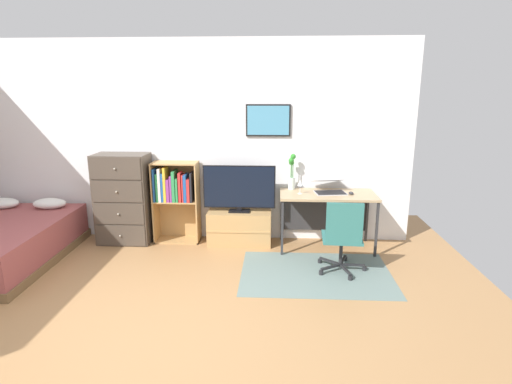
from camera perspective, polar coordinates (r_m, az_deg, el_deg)
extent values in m
plane|color=#A87A4C|center=(3.90, -17.00, -18.07)|extent=(7.20, 7.20, 0.00)
cube|color=white|center=(5.70, -9.73, 6.90)|extent=(6.12, 0.06, 2.70)
cube|color=black|center=(5.48, 1.71, 9.95)|extent=(0.59, 0.02, 0.42)
cube|color=#4C93B7|center=(5.47, 1.71, 9.94)|extent=(0.55, 0.01, 0.38)
cube|color=slate|center=(4.81, 8.33, -11.12)|extent=(1.70, 1.20, 0.01)
ellipsoid|color=white|center=(6.55, -31.87, -1.34)|extent=(0.45, 0.29, 0.14)
ellipsoid|color=white|center=(6.22, -26.82, -1.44)|extent=(0.45, 0.29, 0.14)
cube|color=#4C4238|center=(5.82, -17.93, -0.88)|extent=(0.70, 0.42, 1.22)
cube|color=#493F35|center=(5.75, -18.35, -5.79)|extent=(0.66, 0.01, 0.28)
sphere|color=#A59E8C|center=(5.74, -18.41, -5.85)|extent=(0.03, 0.03, 0.03)
cube|color=#493F35|center=(5.66, -18.58, -2.92)|extent=(0.66, 0.01, 0.28)
sphere|color=#A59E8C|center=(5.65, -18.64, -2.96)|extent=(0.03, 0.03, 0.03)
cube|color=#493F35|center=(5.58, -18.82, 0.05)|extent=(0.66, 0.01, 0.28)
sphere|color=#A59E8C|center=(5.57, -18.88, 0.01)|extent=(0.03, 0.03, 0.03)
cube|color=#493F35|center=(5.52, -19.06, 3.09)|extent=(0.66, 0.01, 0.28)
sphere|color=#A59E8C|center=(5.51, -19.12, 3.05)|extent=(0.03, 0.03, 0.03)
cube|color=tan|center=(5.75, -13.87, -1.35)|extent=(0.02, 0.30, 1.10)
cube|color=tan|center=(5.61, -8.09, -1.46)|extent=(0.02, 0.30, 1.10)
cube|color=tan|center=(5.84, -10.77, -6.56)|extent=(0.61, 0.30, 0.02)
cube|color=tan|center=(5.67, -11.03, -1.20)|extent=(0.57, 0.30, 0.02)
cube|color=tan|center=(5.56, -11.28, 4.00)|extent=(0.57, 0.30, 0.02)
cube|color=tan|center=(5.81, -10.68, -1.03)|extent=(0.61, 0.01, 1.10)
cube|color=#1E519E|center=(5.63, -13.86, 0.97)|extent=(0.03, 0.17, 0.44)
cube|color=#2D8C4C|center=(5.66, -13.40, 0.72)|extent=(0.03, 0.24, 0.38)
cube|color=white|center=(5.64, -13.10, 1.05)|extent=(0.03, 0.22, 0.45)
cube|color=#1E519E|center=(5.63, -12.74, 0.73)|extent=(0.03, 0.21, 0.39)
cube|color=gold|center=(5.61, -12.44, 1.09)|extent=(0.03, 0.20, 0.46)
cube|color=#8C388C|center=(5.62, -11.98, 0.33)|extent=(0.04, 0.22, 0.30)
cube|color=#8C388C|center=(5.61, -11.59, 0.55)|extent=(0.03, 0.22, 0.35)
cube|color=#2D8C4C|center=(5.60, -11.22, 0.88)|extent=(0.04, 0.24, 0.41)
cube|color=#2D8C4C|center=(5.58, -10.83, 0.35)|extent=(0.03, 0.19, 0.32)
cube|color=red|center=(5.55, -10.45, 0.72)|extent=(0.03, 0.18, 0.40)
cube|color=red|center=(5.57, -10.07, 0.62)|extent=(0.02, 0.22, 0.37)
cube|color=#1E519E|center=(5.56, -9.69, 0.62)|extent=(0.04, 0.23, 0.37)
cube|color=red|center=(5.54, -9.29, 0.31)|extent=(0.04, 0.20, 0.31)
cube|color=black|center=(5.55, -8.87, 0.75)|extent=(0.02, 0.23, 0.39)
cube|color=tan|center=(5.58, -2.28, -4.92)|extent=(0.85, 0.40, 0.45)
cube|color=tan|center=(5.39, -2.48, -5.62)|extent=(0.85, 0.01, 0.02)
cube|color=black|center=(5.49, -2.33, -2.66)|extent=(0.28, 0.16, 0.02)
cube|color=black|center=(5.48, -2.33, -2.30)|extent=(0.06, 0.04, 0.05)
cube|color=black|center=(5.40, -2.36, 0.72)|extent=(0.96, 0.02, 0.57)
cube|color=black|center=(5.39, -2.37, 0.69)|extent=(0.93, 0.01, 0.54)
cube|color=tan|center=(5.35, 9.97, -0.38)|extent=(1.23, 0.62, 0.03)
cube|color=#2D2D30|center=(5.15, 3.67, -5.06)|extent=(0.03, 0.03, 0.71)
cube|color=#2D2D30|center=(5.29, 16.46, -5.08)|extent=(0.03, 0.03, 0.71)
cube|color=#2D2D30|center=(5.68, 3.62, -3.23)|extent=(0.03, 0.03, 0.71)
cube|color=#2D2D30|center=(5.81, 15.22, -3.30)|extent=(0.03, 0.03, 0.71)
cube|color=#2D2D30|center=(5.73, 9.48, -2.88)|extent=(1.17, 0.02, 0.50)
cylinder|color=#232326|center=(4.98, 14.90, -10.30)|extent=(0.05, 0.05, 0.05)
cube|color=#232326|center=(4.94, 13.30, -9.87)|extent=(0.28, 0.05, 0.02)
cylinder|color=#232326|center=(5.19, 12.34, -9.10)|extent=(0.05, 0.05, 0.05)
cube|color=#232326|center=(5.05, 12.02, -9.26)|extent=(0.13, 0.27, 0.02)
cylinder|color=#232326|center=(5.07, 8.89, -9.50)|extent=(0.05, 0.05, 0.05)
cube|color=#232326|center=(4.99, 10.26, -9.47)|extent=(0.24, 0.20, 0.02)
cylinder|color=#232326|center=(4.77, 9.06, -11.06)|extent=(0.05, 0.05, 0.05)
cube|color=#232326|center=(4.84, 10.39, -10.24)|extent=(0.25, 0.18, 0.02)
cylinder|color=#232326|center=(4.71, 13.00, -11.61)|extent=(0.05, 0.05, 0.05)
cube|color=#232326|center=(4.81, 12.32, -10.50)|extent=(0.10, 0.28, 0.02)
cylinder|color=#232326|center=(4.86, 11.75, -8.08)|extent=(0.04, 0.04, 0.30)
cube|color=#2D6B66|center=(4.80, 11.85, -6.25)|extent=(0.46, 0.46, 0.03)
cube|color=#2D6B66|center=(4.54, 12.23, -4.27)|extent=(0.40, 0.06, 0.45)
cube|color=#B7B7BC|center=(5.37, 10.32, -0.12)|extent=(0.43, 0.32, 0.01)
cube|color=black|center=(5.36, 10.34, -0.05)|extent=(0.40, 0.29, 0.00)
cube|color=#B7B7BC|center=(5.49, 9.92, 1.60)|extent=(0.43, 0.30, 0.08)
cube|color=black|center=(5.49, 9.93, 1.60)|extent=(0.40, 0.28, 0.06)
ellipsoid|color=#262628|center=(5.37, 13.12, -0.14)|extent=(0.06, 0.10, 0.03)
cylinder|color=silver|center=(5.51, 4.98, 1.21)|extent=(0.09, 0.09, 0.16)
cylinder|color=#3D8438|center=(5.47, 5.16, 2.90)|extent=(0.01, 0.01, 0.40)
sphere|color=#308B2C|center=(5.44, 5.21, 4.95)|extent=(0.07, 0.07, 0.07)
cylinder|color=#3D8438|center=(5.49, 4.94, 2.50)|extent=(0.01, 0.01, 0.31)
sphere|color=#308B2C|center=(5.46, 4.97, 4.10)|extent=(0.07, 0.07, 0.07)
cylinder|color=#3D8438|center=(5.46, 4.90, 2.60)|extent=(0.01, 0.01, 0.35)
sphere|color=#308B2C|center=(5.43, 4.94, 4.39)|extent=(0.07, 0.07, 0.07)
cylinder|color=silver|center=(5.29, 6.15, -0.21)|extent=(0.06, 0.06, 0.01)
cylinder|color=silver|center=(5.28, 6.16, 0.35)|extent=(0.01, 0.01, 0.10)
cone|color=silver|center=(5.26, 6.19, 1.27)|extent=(0.07, 0.07, 0.07)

